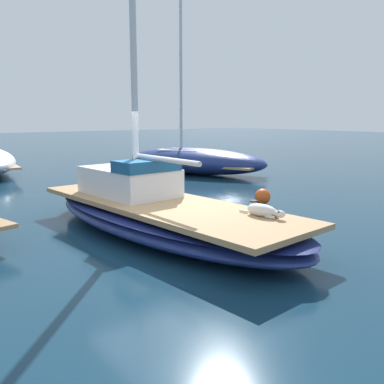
{
  "coord_description": "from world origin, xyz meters",
  "views": [
    {
      "loc": [
        -4.77,
        -7.06,
        2.39
      ],
      "look_at": [
        0.0,
        -1.0,
        1.01
      ],
      "focal_mm": 39.49,
      "sensor_mm": 36.0,
      "label": 1
    }
  ],
  "objects_px": {
    "deck_winch": "(253,206)",
    "sailboat_main": "(162,217)",
    "moored_boat_starboard_side": "(194,160)",
    "mooring_buoy": "(263,197)",
    "dog_white": "(264,211)"
  },
  "relations": [
    {
      "from": "sailboat_main",
      "to": "deck_winch",
      "type": "bearing_deg",
      "value": -64.67
    },
    {
      "from": "dog_white",
      "to": "sailboat_main",
      "type": "bearing_deg",
      "value": 107.52
    },
    {
      "from": "dog_white",
      "to": "moored_boat_starboard_side",
      "type": "relative_size",
      "value": 0.12
    },
    {
      "from": "dog_white",
      "to": "deck_winch",
      "type": "relative_size",
      "value": 4.53
    },
    {
      "from": "dog_white",
      "to": "moored_boat_starboard_side",
      "type": "distance_m",
      "value": 10.71
    },
    {
      "from": "mooring_buoy",
      "to": "deck_winch",
      "type": "bearing_deg",
      "value": -140.32
    },
    {
      "from": "moored_boat_starboard_side",
      "to": "mooring_buoy",
      "type": "relative_size",
      "value": 18.33
    },
    {
      "from": "dog_white",
      "to": "deck_winch",
      "type": "bearing_deg",
      "value": 68.58
    },
    {
      "from": "sailboat_main",
      "to": "moored_boat_starboard_side",
      "type": "height_order",
      "value": "moored_boat_starboard_side"
    },
    {
      "from": "deck_winch",
      "to": "mooring_buoy",
      "type": "distance_m",
      "value": 3.91
    },
    {
      "from": "dog_white",
      "to": "mooring_buoy",
      "type": "distance_m",
      "value": 4.28
    },
    {
      "from": "deck_winch",
      "to": "sailboat_main",
      "type": "bearing_deg",
      "value": 115.33
    },
    {
      "from": "moored_boat_starboard_side",
      "to": "mooring_buoy",
      "type": "bearing_deg",
      "value": -112.28
    },
    {
      "from": "moored_boat_starboard_side",
      "to": "mooring_buoy",
      "type": "xyz_separation_m",
      "value": [
        -2.55,
        -6.21,
        -0.36
      ]
    },
    {
      "from": "dog_white",
      "to": "deck_winch",
      "type": "height_order",
      "value": "dog_white"
    }
  ]
}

